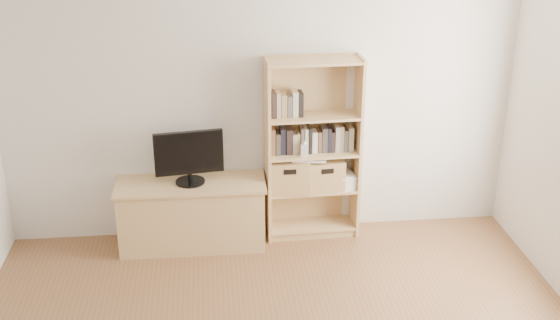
{
  "coord_description": "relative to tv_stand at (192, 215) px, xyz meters",
  "views": [
    {
      "loc": [
        -0.43,
        -3.31,
        3.14
      ],
      "look_at": [
        0.11,
        1.9,
        0.93
      ],
      "focal_mm": 45.0,
      "sensor_mm": 36.0,
      "label": 1
    }
  ],
  "objects": [
    {
      "name": "basket_right",
      "position": [
        1.18,
        0.09,
        0.31
      ],
      "size": [
        0.36,
        0.3,
        0.28
      ],
      "primitive_type": "cube",
      "rotation": [
        0.0,
        0.0,
        0.09
      ],
      "color": "#A8804C",
      "rests_on": "bookshelf"
    },
    {
      "name": "baby_monitor",
      "position": [
        0.99,
        -0.01,
        0.58
      ],
      "size": [
        0.07,
        0.05,
        0.11
      ],
      "primitive_type": "cube",
      "rotation": [
        0.0,
        0.0,
        -0.24
      ],
      "color": "white",
      "rests_on": "bookshelf"
    },
    {
      "name": "laptop",
      "position": [
        1.05,
        0.07,
        0.48
      ],
      "size": [
        0.32,
        0.24,
        0.02
      ],
      "primitive_type": "cube",
      "rotation": [
        0.0,
        0.0,
        -0.13
      ],
      "color": "white",
      "rests_on": "basket_left"
    },
    {
      "name": "television",
      "position": [
        -0.0,
        0.0,
        0.55
      ],
      "size": [
        0.59,
        0.12,
        0.46
      ],
      "primitive_type": "cube",
      "rotation": [
        0.0,
        0.0,
        0.13
      ],
      "color": "black",
      "rests_on": "tv_stand"
    },
    {
      "name": "basket_left",
      "position": [
        0.86,
        0.08,
        0.32
      ],
      "size": [
        0.36,
        0.29,
        0.29
      ],
      "primitive_type": "cube",
      "rotation": [
        0.0,
        0.0,
        0.0
      ],
      "color": "#A8804C",
      "rests_on": "bookshelf"
    },
    {
      "name": "books_row_mid",
      "position": [
        1.08,
        0.11,
        0.64
      ],
      "size": [
        0.88,
        0.22,
        0.23
      ],
      "primitive_type": "cube",
      "rotation": [
        0.0,
        0.0,
        0.05
      ],
      "color": "brown",
      "rests_on": "bookshelf"
    },
    {
      "name": "tv_stand",
      "position": [
        0.0,
        0.0,
        0.0
      ],
      "size": [
        1.26,
        0.48,
        0.58
      ],
      "primitive_type": "cube",
      "rotation": [
        0.0,
        0.0,
        -0.01
      ],
      "color": "tan",
      "rests_on": "floor"
    },
    {
      "name": "back_wall",
      "position": [
        0.63,
        0.24,
        1.01
      ],
      "size": [
        4.5,
        0.02,
        2.6
      ],
      "primitive_type": "cube",
      "color": "beige",
      "rests_on": "floor"
    },
    {
      "name": "magazine_stack",
      "position": [
        1.37,
        0.1,
        0.23
      ],
      "size": [
        0.2,
        0.26,
        0.11
      ],
      "primitive_type": "cube",
      "rotation": [
        0.0,
        0.0,
        0.13
      ],
      "color": "beige",
      "rests_on": "bookshelf"
    },
    {
      "name": "books_row_upper",
      "position": [
        0.9,
        0.1,
        0.95
      ],
      "size": [
        0.35,
        0.13,
        0.18
      ],
      "primitive_type": "cube",
      "rotation": [
        0.0,
        0.0,
        0.01
      ],
      "color": "brown",
      "rests_on": "bookshelf"
    },
    {
      "name": "bookshelf",
      "position": [
        1.08,
        0.09,
        0.54
      ],
      "size": [
        0.84,
        0.33,
        1.66
      ],
      "primitive_type": "cube",
      "rotation": [
        0.0,
        0.0,
        0.04
      ],
      "color": "tan",
      "rests_on": "floor"
    }
  ]
}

